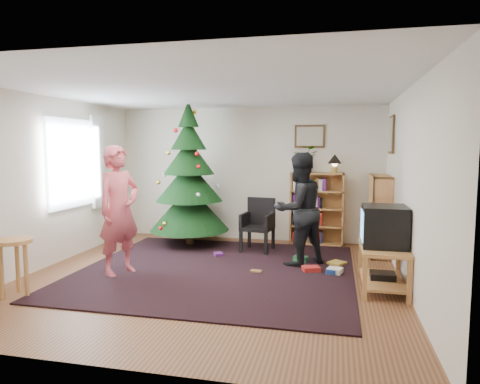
% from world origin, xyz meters
% --- Properties ---
extents(floor, '(5.00, 5.00, 0.00)m').
position_xyz_m(floor, '(0.00, 0.00, 0.00)').
color(floor, brown).
rests_on(floor, ground).
extents(ceiling, '(5.00, 5.00, 0.00)m').
position_xyz_m(ceiling, '(0.00, 0.00, 2.50)').
color(ceiling, white).
rests_on(ceiling, wall_back).
extents(wall_back, '(5.00, 0.02, 2.50)m').
position_xyz_m(wall_back, '(0.00, 2.50, 1.25)').
color(wall_back, silver).
rests_on(wall_back, floor).
extents(wall_front, '(5.00, 0.02, 2.50)m').
position_xyz_m(wall_front, '(0.00, -2.50, 1.25)').
color(wall_front, silver).
rests_on(wall_front, floor).
extents(wall_left, '(0.02, 5.00, 2.50)m').
position_xyz_m(wall_left, '(-2.50, 0.00, 1.25)').
color(wall_left, silver).
rests_on(wall_left, floor).
extents(wall_right, '(0.02, 5.00, 2.50)m').
position_xyz_m(wall_right, '(2.50, 0.00, 1.25)').
color(wall_right, silver).
rests_on(wall_right, floor).
extents(rug, '(3.80, 3.60, 0.02)m').
position_xyz_m(rug, '(0.00, 0.30, 0.01)').
color(rug, black).
rests_on(rug, floor).
extents(window_pane, '(0.04, 1.20, 1.40)m').
position_xyz_m(window_pane, '(-2.47, 0.60, 1.50)').
color(window_pane, silver).
rests_on(window_pane, wall_left).
extents(curtain, '(0.06, 0.35, 1.60)m').
position_xyz_m(curtain, '(-2.43, 1.30, 1.50)').
color(curtain, silver).
rests_on(curtain, wall_left).
extents(picture_back, '(0.55, 0.03, 0.42)m').
position_xyz_m(picture_back, '(1.15, 2.48, 1.95)').
color(picture_back, '#4C3319').
rests_on(picture_back, wall_back).
extents(picture_right, '(0.03, 0.50, 0.60)m').
position_xyz_m(picture_right, '(2.48, 1.75, 1.95)').
color(picture_right, '#4C3319').
rests_on(picture_right, wall_right).
extents(christmas_tree, '(1.41, 1.41, 2.57)m').
position_xyz_m(christmas_tree, '(-0.92, 1.76, 1.07)').
color(christmas_tree, '#3F2816').
rests_on(christmas_tree, rug).
extents(bookshelf_back, '(0.95, 0.30, 1.30)m').
position_xyz_m(bookshelf_back, '(1.30, 2.34, 0.66)').
color(bookshelf_back, '#BD7943').
rests_on(bookshelf_back, floor).
extents(bookshelf_right, '(0.30, 0.95, 1.30)m').
position_xyz_m(bookshelf_right, '(2.34, 1.83, 0.66)').
color(bookshelf_right, '#BD7943').
rests_on(bookshelf_right, floor).
extents(tv_stand, '(0.54, 0.97, 0.55)m').
position_xyz_m(tv_stand, '(2.22, -0.03, 0.33)').
color(tv_stand, '#BD7943').
rests_on(tv_stand, floor).
extents(crt_tv, '(0.53, 0.57, 0.50)m').
position_xyz_m(crt_tv, '(2.22, -0.03, 0.80)').
color(crt_tv, black).
rests_on(crt_tv, tv_stand).
extents(armchair, '(0.55, 0.55, 0.90)m').
position_xyz_m(armchair, '(0.36, 1.61, 0.48)').
color(armchair, black).
rests_on(armchair, rug).
extents(stool, '(0.41, 0.41, 0.69)m').
position_xyz_m(stool, '(-2.03, -1.24, 0.53)').
color(stool, '#BD7943').
rests_on(stool, floor).
extents(person_standing, '(0.66, 0.77, 1.78)m').
position_xyz_m(person_standing, '(-1.26, -0.14, 0.89)').
color(person_standing, '#CA515A').
rests_on(person_standing, rug).
extents(person_by_chair, '(1.03, 1.02, 1.68)m').
position_xyz_m(person_by_chair, '(1.10, 0.86, 0.84)').
color(person_by_chair, black).
rests_on(person_by_chair, rug).
extents(potted_plant, '(0.50, 0.45, 0.48)m').
position_xyz_m(potted_plant, '(1.10, 2.34, 1.54)').
color(potted_plant, gray).
rests_on(potted_plant, bookshelf_back).
extents(table_lamp, '(0.25, 0.25, 0.33)m').
position_xyz_m(table_lamp, '(1.60, 2.34, 1.52)').
color(table_lamp, '#A57F33').
rests_on(table_lamp, bookshelf_back).
extents(floor_clutter, '(2.06, 0.95, 0.08)m').
position_xyz_m(floor_clutter, '(1.11, 0.68, 0.04)').
color(floor_clutter, '#A51E19').
rests_on(floor_clutter, rug).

